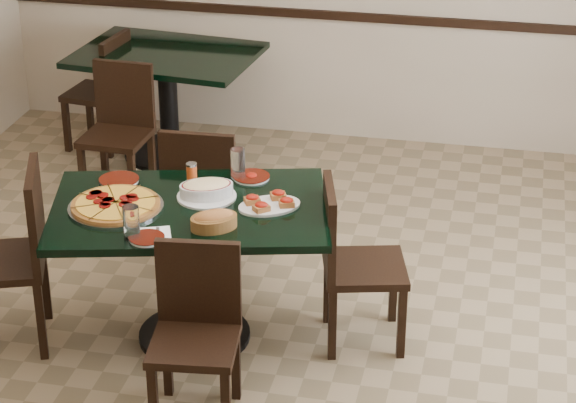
% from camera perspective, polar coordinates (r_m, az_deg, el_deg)
% --- Properties ---
extents(floor, '(5.50, 5.50, 0.00)m').
position_cam_1_polar(floor, '(5.80, -1.31, -6.94)').
color(floor, '#776245').
rests_on(floor, ground).
extents(room_shell, '(5.50, 5.50, 5.50)m').
position_cam_1_polar(room_shell, '(6.75, 10.65, 8.48)').
color(room_shell, silver).
rests_on(room_shell, floor).
extents(main_table, '(1.50, 1.15, 0.75)m').
position_cam_1_polar(main_table, '(5.54, -4.97, -1.93)').
color(main_table, black).
rests_on(main_table, floor).
extents(back_table, '(1.27, 0.98, 0.75)m').
position_cam_1_polar(back_table, '(7.72, -6.14, 5.96)').
color(back_table, black).
rests_on(back_table, floor).
extents(chair_far, '(0.43, 0.43, 0.89)m').
position_cam_1_polar(chair_far, '(6.19, -4.32, 0.49)').
color(chair_far, black).
rests_on(chair_far, floor).
extents(chair_near, '(0.43, 0.43, 0.82)m').
position_cam_1_polar(chair_near, '(5.08, -4.68, -6.20)').
color(chair_near, black).
rests_on(chair_near, floor).
extents(chair_right, '(0.49, 0.49, 0.86)m').
position_cam_1_polar(chair_right, '(5.56, 3.14, -2.81)').
color(chair_right, black).
rests_on(chair_right, floor).
extents(chair_left, '(0.56, 0.56, 0.94)m').
position_cam_1_polar(chair_left, '(5.69, -13.65, -2.30)').
color(chair_left, black).
rests_on(chair_left, floor).
extents(back_chair_near, '(0.42, 0.42, 0.85)m').
position_cam_1_polar(back_chair_near, '(7.24, -8.54, 3.97)').
color(back_chair_near, black).
rests_on(back_chair_near, floor).
extents(back_chair_left, '(0.44, 0.44, 0.83)m').
position_cam_1_polar(back_chair_left, '(7.93, -9.26, 5.81)').
color(back_chair_left, black).
rests_on(back_chair_left, floor).
extents(pepperoni_pizza, '(0.46, 0.46, 0.04)m').
position_cam_1_polar(pepperoni_pizza, '(5.48, -8.75, -0.16)').
color(pepperoni_pizza, '#ADADB4').
rests_on(pepperoni_pizza, main_table).
extents(lasagna_casserole, '(0.31, 0.29, 0.09)m').
position_cam_1_polar(lasagna_casserole, '(5.52, -4.17, 0.63)').
color(lasagna_casserole, silver).
rests_on(lasagna_casserole, main_table).
extents(bread_basket, '(0.27, 0.25, 0.09)m').
position_cam_1_polar(bread_basket, '(5.23, -3.79, -0.96)').
color(bread_basket, brown).
rests_on(bread_basket, main_table).
extents(bruschetta_platter, '(0.38, 0.35, 0.05)m').
position_cam_1_polar(bruschetta_platter, '(5.42, -0.95, -0.07)').
color(bruschetta_platter, silver).
rests_on(bruschetta_platter, main_table).
extents(side_plate_near, '(0.16, 0.16, 0.02)m').
position_cam_1_polar(side_plate_near, '(5.17, -7.18, -1.86)').
color(side_plate_near, silver).
rests_on(side_plate_near, main_table).
extents(side_plate_far_r, '(0.19, 0.19, 0.03)m').
position_cam_1_polar(side_plate_far_r, '(5.73, -1.87, 1.27)').
color(side_plate_far_r, silver).
rests_on(side_plate_far_r, main_table).
extents(side_plate_far_l, '(0.20, 0.20, 0.02)m').
position_cam_1_polar(side_plate_far_l, '(5.76, -8.58, 1.09)').
color(side_plate_far_l, silver).
rests_on(side_plate_far_l, main_table).
extents(napkin_setting, '(0.20, 0.20, 0.01)m').
position_cam_1_polar(napkin_setting, '(5.21, -6.79, -1.68)').
color(napkin_setting, white).
rests_on(napkin_setting, main_table).
extents(water_glass_a, '(0.08, 0.08, 0.16)m').
position_cam_1_polar(water_glass_a, '(5.70, -2.57, 1.92)').
color(water_glass_a, silver).
rests_on(water_glass_a, main_table).
extents(water_glass_b, '(0.08, 0.08, 0.16)m').
position_cam_1_polar(water_glass_b, '(5.15, -7.96, -1.08)').
color(water_glass_b, silver).
rests_on(water_glass_b, main_table).
extents(pepper_shaker, '(0.06, 0.06, 0.09)m').
position_cam_1_polar(pepper_shaker, '(5.71, -4.91, 1.52)').
color(pepper_shaker, '#D14916').
rests_on(pepper_shaker, main_table).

